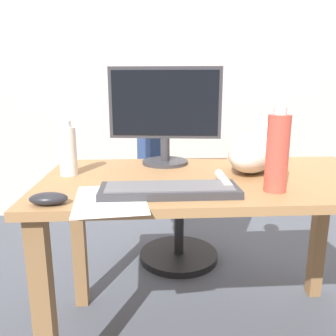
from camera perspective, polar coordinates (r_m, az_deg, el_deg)
back_wall at (r=2.79m, az=1.78°, el=18.62°), size 6.00×0.04×2.60m
desk at (r=1.33m, az=7.90°, el=-6.08°), size 1.30×0.68×0.72m
office_chair at (r=2.03m, az=0.53°, el=-5.47°), size 0.49×0.48×0.91m
monitor at (r=1.46m, az=-0.51°, el=9.40°), size 0.48×0.20×0.41m
keyboard at (r=1.07m, az=0.23°, el=-3.70°), size 0.44×0.15×0.03m
cat at (r=1.42m, az=14.46°, el=2.93°), size 0.36×0.53×0.20m
computer_mouse at (r=1.04m, az=-19.50°, el=-4.89°), size 0.11×0.06×0.04m
paper_sheet at (r=1.04m, az=-9.67°, el=-5.23°), size 0.24×0.32×0.00m
water_bottle at (r=1.13m, az=17.95°, el=2.48°), size 0.07×0.07×0.27m
spray_bottle at (r=1.34m, az=-16.56°, el=2.87°), size 0.07×0.07×0.21m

